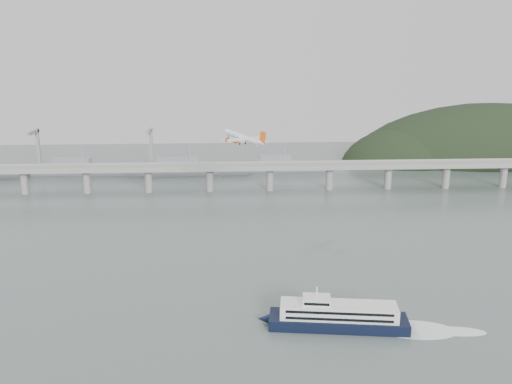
{
  "coord_description": "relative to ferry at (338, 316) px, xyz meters",
  "views": [
    {
      "loc": [
        -17.13,
        -237.1,
        111.03
      ],
      "look_at": [
        0.0,
        55.0,
        36.0
      ],
      "focal_mm": 38.0,
      "sensor_mm": 36.0,
      "label": 1
    }
  ],
  "objects": [
    {
      "name": "airliner",
      "position": [
        -34.95,
        121.46,
        56.72
      ],
      "size": [
        28.97,
        29.7,
        9.79
      ],
      "rotation": [
        0.05,
        -0.16,
        2.34
      ],
      "color": "white",
      "rests_on": "ground"
    },
    {
      "name": "ground",
      "position": [
        -29.15,
        33.95,
        -4.85
      ],
      "size": [
        900.0,
        900.0,
        0.0
      ],
      "primitive_type": "plane",
      "color": "#566361",
      "rests_on": "ground"
    },
    {
      "name": "ferry",
      "position": [
        0.0,
        0.0,
        0.0
      ],
      "size": [
        94.53,
        25.9,
        17.87
      ],
      "rotation": [
        0.0,
        0.0,
        -0.14
      ],
      "color": "black",
      "rests_on": "ground"
    },
    {
      "name": "bridge",
      "position": [
        -30.3,
        233.95,
        12.8
      ],
      "size": [
        800.0,
        22.0,
        23.9
      ],
      "color": "gray",
      "rests_on": "ground"
    },
    {
      "name": "headland",
      "position": [
        256.03,
        365.7,
        -24.19
      ],
      "size": [
        365.0,
        155.0,
        156.0
      ],
      "color": "black",
      "rests_on": "ground"
    },
    {
      "name": "distant_fleet",
      "position": [
        -184.51,
        299.03,
        1.38
      ],
      "size": [
        453.0,
        60.9,
        40.0
      ],
      "color": "gray",
      "rests_on": "ground"
    }
  ]
}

